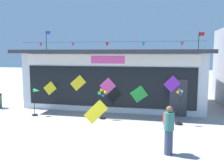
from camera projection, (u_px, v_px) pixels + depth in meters
ground_plane at (73, 131)px, 10.97m from camera, size 80.00×80.00×0.00m
kite_shop_building at (117, 77)px, 16.71m from camera, size 11.17×6.62×4.93m
wind_spinner_far_left at (36, 98)px, 13.48m from camera, size 0.53×0.31×1.49m
wind_spinner_left at (102, 98)px, 12.80m from camera, size 0.44×0.32×1.60m
wind_spinner_center_left at (179, 104)px, 11.80m from camera, size 0.35×0.35×1.76m
person_near_camera at (169, 129)px, 8.37m from camera, size 0.38×0.48×1.68m
display_kite_on_ground at (96, 112)px, 12.04m from camera, size 1.16×0.35×1.16m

